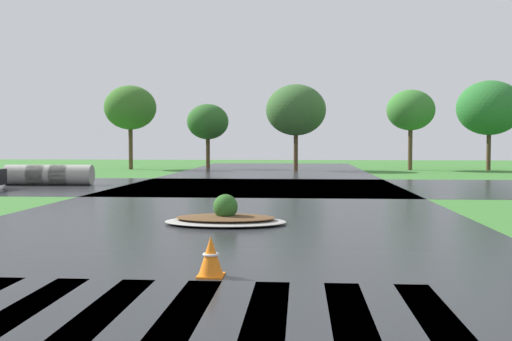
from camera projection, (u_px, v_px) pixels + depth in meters
The scene contains 7 objects.
asphalt_roadway at pixel (218, 231), 12.44m from camera, with size 11.60×80.00×0.01m, color #232628.
asphalt_cross_road at pixel (259, 186), 25.04m from camera, with size 90.00×10.44×0.01m, color #232628.
crosswalk_stripes at pixel (142, 313), 6.51m from camera, with size 6.75×3.09×0.01m.
median_island at pixel (226, 218), 13.56m from camera, with size 2.76×1.73×0.68m.
drainage_pipe_stack at pixel (49, 175), 25.88m from camera, with size 3.78×1.02×0.88m.
traffic_cone at pixel (211, 257), 8.27m from camera, with size 0.36×0.36×0.57m.
background_treeline at pixel (368, 111), 39.56m from camera, with size 33.96×5.40×5.87m.
Camera 1 is at (1.71, -2.28, 1.86)m, focal length 42.17 mm.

